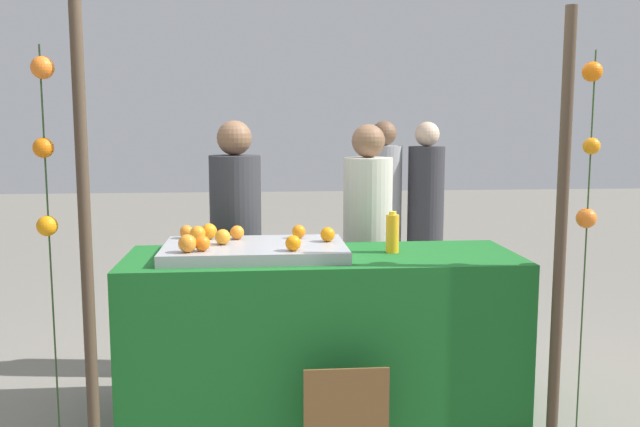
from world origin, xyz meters
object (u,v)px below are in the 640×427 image
(stall_counter, at_px, (322,335))
(orange_1, at_px, (202,243))
(juice_bottle, at_px, (392,233))
(vendor_right, at_px, (367,255))
(vendor_left, at_px, (236,257))
(chalkboard_sign, at_px, (346,416))
(orange_0, at_px, (198,234))

(stall_counter, xyz_separation_m, orange_1, (-0.61, -0.16, 0.54))
(juice_bottle, bearing_deg, stall_counter, -175.09)
(orange_1, height_order, vendor_right, vendor_right)
(vendor_right, bearing_deg, vendor_left, -176.57)
(juice_bottle, distance_m, chalkboard_sign, 1.01)
(chalkboard_sign, distance_m, vendor_right, 1.40)
(juice_bottle, relative_size, vendor_right, 0.14)
(orange_0, distance_m, vendor_right, 1.21)
(juice_bottle, bearing_deg, vendor_left, 143.00)
(orange_0, distance_m, juice_bottle, 1.04)
(vendor_left, distance_m, vendor_right, 0.83)
(stall_counter, relative_size, vendor_left, 1.31)
(orange_1, distance_m, vendor_right, 1.34)
(stall_counter, bearing_deg, vendor_right, 63.96)
(stall_counter, bearing_deg, orange_1, -165.29)
(stall_counter, bearing_deg, juice_bottle, 4.91)
(orange_0, height_order, vendor_left, vendor_left)
(stall_counter, distance_m, vendor_right, 0.86)
(orange_1, xyz_separation_m, chalkboard_sign, (0.67, -0.38, -0.75))
(orange_0, bearing_deg, chalkboard_sign, -42.94)
(juice_bottle, relative_size, vendor_left, 0.14)
(vendor_left, bearing_deg, stall_counter, -54.87)
(stall_counter, xyz_separation_m, orange_0, (-0.66, 0.13, 0.54))
(orange_0, height_order, orange_1, orange_0)
(vendor_left, bearing_deg, orange_1, -99.21)
(chalkboard_sign, bearing_deg, orange_1, 150.34)
(orange_1, xyz_separation_m, juice_bottle, (0.99, 0.19, 0.01))
(orange_1, relative_size, vendor_left, 0.05)
(orange_0, height_order, juice_bottle, juice_bottle)
(stall_counter, relative_size, chalkboard_sign, 4.50)
(stall_counter, height_order, orange_0, orange_0)
(chalkboard_sign, bearing_deg, vendor_left, 113.73)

